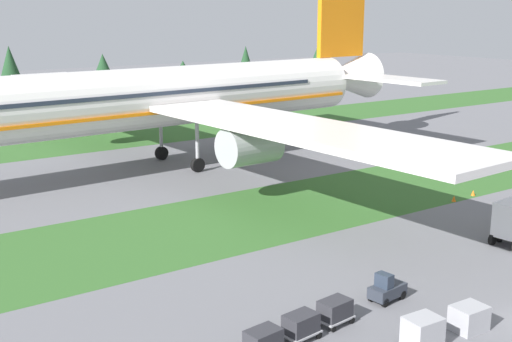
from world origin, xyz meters
TOP-DOWN VIEW (x-y plane):
  - grass_strip_near at (0.00, 28.24)m, footprint 320.00×15.84m
  - grass_strip_far at (0.00, 71.91)m, footprint 320.00×15.84m
  - airliner at (-0.17, 50.21)m, footprint 71.63×88.02m
  - baggage_tug at (-5.13, 7.91)m, footprint 2.73×1.58m
  - cargo_dolly_lead at (-10.12, 7.35)m, footprint 2.35×1.73m
  - cargo_dolly_second at (-13.01, 7.03)m, footprint 2.35×1.73m
  - cargo_dolly_third at (-15.89, 6.71)m, footprint 2.35×1.73m
  - uld_container_0 at (-7.88, 2.43)m, footprint 2.08×1.70m
  - uld_container_1 at (-4.06, 2.22)m, footprint 2.06×1.68m
  - taxiway_marker_0 at (20.75, 20.92)m, footprint 0.44×0.44m
  - taxiway_marker_1 at (17.35, 20.62)m, footprint 0.44×0.44m

SIDE VIEW (x-z plane):
  - grass_strip_near at x=0.00m, z-range 0.00..0.01m
  - grass_strip_far at x=0.00m, z-range 0.00..0.01m
  - taxiway_marker_1 at x=17.35m, z-range 0.00..0.58m
  - taxiway_marker_0 at x=20.75m, z-range 0.00..0.59m
  - uld_container_1 at x=-4.06m, z-range 0.00..1.53m
  - baggage_tug at x=-5.13m, z-range -0.17..1.80m
  - uld_container_0 at x=-7.88m, z-range 0.00..1.78m
  - cargo_dolly_lead at x=-10.12m, z-range 0.14..1.69m
  - cargo_dolly_second at x=-13.01m, z-range 0.14..1.69m
  - cargo_dolly_third at x=-15.89m, z-range 0.14..1.69m
  - airliner at x=-0.17m, z-range -3.44..20.84m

